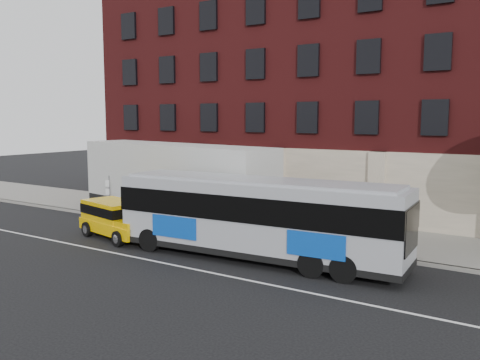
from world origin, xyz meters
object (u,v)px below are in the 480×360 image
Objects in this scene: city_bus at (257,215)px; yellow_suv at (116,217)px; sign_pole at (109,193)px; shipping_container at (174,185)px.

city_bus is 8.02m from yellow_suv.
sign_pole is 4.60m from shipping_container.
yellow_suv is at bearing -39.28° from sign_pole.
yellow_suv is 0.36× the size of shipping_container.
shipping_container reaches higher than sign_pole.
sign_pole is 0.18× the size of shipping_container.
shipping_container is (4.48, 0.70, 0.77)m from sign_pole.
city_bus reaches higher than sign_pole.
sign_pole is 0.51× the size of yellow_suv.
sign_pole is 12.64m from city_bus.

